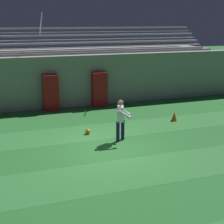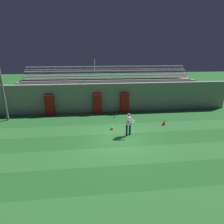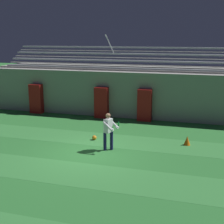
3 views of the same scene
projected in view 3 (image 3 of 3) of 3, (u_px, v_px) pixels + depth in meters
ground_plane at (89, 153)px, 13.36m from camera, size 80.00×80.00×0.00m
turf_stripe_mid at (69, 173)px, 11.46m from camera, size 28.00×1.98×0.01m
turf_stripe_far at (102, 139)px, 15.16m from camera, size 28.00×1.98×0.01m
back_wall at (125, 95)px, 19.10m from camera, size 24.00×0.60×2.80m
padding_pillar_gate_left at (101, 103)px, 19.06m from camera, size 0.82×0.44×1.89m
padding_pillar_gate_right at (145, 105)px, 18.34m from camera, size 0.82×0.44×1.89m
padding_pillar_far_left at (36, 99)px, 20.25m from camera, size 0.82×0.44×1.89m
bleacher_stand at (132, 88)px, 20.94m from camera, size 18.00×3.35×5.03m
goalkeeper at (109, 129)px, 13.54m from camera, size 0.67×0.69×1.67m
soccer_ball at (94, 138)px, 15.09m from camera, size 0.22×0.22×0.22m
traffic_cone at (187, 141)px, 14.35m from camera, size 0.30×0.30×0.42m
water_bottle at (119, 124)px, 17.43m from camera, size 0.07×0.07×0.24m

